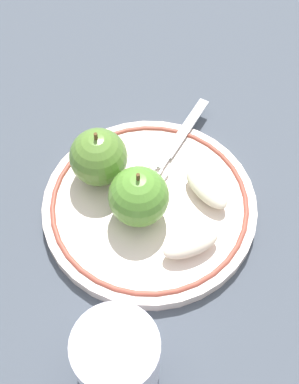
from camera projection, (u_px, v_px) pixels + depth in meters
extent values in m
plane|color=#434B56|center=(167.00, 219.00, 0.60)|extent=(2.00, 2.00, 0.00)
cylinder|color=silver|center=(150.00, 207.00, 0.60)|extent=(0.24, 0.24, 0.02)
torus|color=#A24838|center=(149.00, 203.00, 0.60)|extent=(0.22, 0.22, 0.01)
sphere|color=#5A9734|center=(139.00, 197.00, 0.56)|extent=(0.06, 0.06, 0.06)
cylinder|color=brown|center=(138.00, 178.00, 0.53)|extent=(0.00, 0.00, 0.01)
sphere|color=#5B8733|center=(99.00, 157.00, 0.59)|extent=(0.06, 0.06, 0.06)
cylinder|color=brown|center=(96.00, 137.00, 0.56)|extent=(0.00, 0.00, 0.01)
ellipsoid|color=beige|center=(206.00, 189.00, 0.59)|extent=(0.06, 0.07, 0.02)
ellipsoid|color=#F4E0C6|center=(191.00, 244.00, 0.55)|extent=(0.07, 0.05, 0.02)
cube|color=silver|center=(186.00, 128.00, 0.65)|extent=(0.07, 0.09, 0.00)
cube|color=silver|center=(163.00, 162.00, 0.62)|extent=(0.02, 0.02, 0.00)
cube|color=silver|center=(136.00, 184.00, 0.60)|extent=(0.04, 0.05, 0.00)
cube|color=silver|center=(142.00, 187.00, 0.60)|extent=(0.04, 0.05, 0.00)
cube|color=silver|center=(149.00, 189.00, 0.60)|extent=(0.04, 0.05, 0.00)
cube|color=silver|center=(155.00, 192.00, 0.60)|extent=(0.04, 0.05, 0.00)
cylinder|color=silver|center=(117.00, 360.00, 0.47)|extent=(0.08, 0.08, 0.09)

